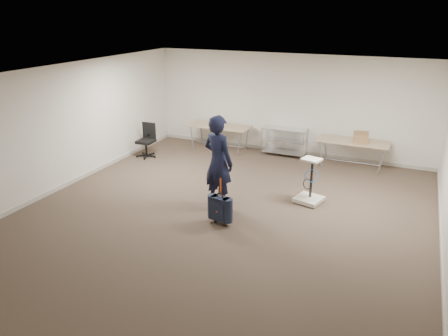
% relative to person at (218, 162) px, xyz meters
% --- Properties ---
extents(ground, '(9.00, 9.00, 0.00)m').
position_rel_person_xyz_m(ground, '(0.29, -0.38, -0.98)').
color(ground, '#423628').
rests_on(ground, ground).
extents(room_shell, '(8.00, 9.00, 9.00)m').
position_rel_person_xyz_m(room_shell, '(0.29, 1.00, -0.93)').
color(room_shell, silver).
rests_on(room_shell, ground).
extents(folding_table_left, '(1.80, 0.75, 0.73)m').
position_rel_person_xyz_m(folding_table_left, '(-1.61, 3.57, -0.30)').
color(folding_table_left, tan).
rests_on(folding_table_left, ground).
extents(folding_table_right, '(1.80, 0.75, 0.73)m').
position_rel_person_xyz_m(folding_table_right, '(2.19, 3.57, -0.30)').
color(folding_table_right, tan).
rests_on(folding_table_right, ground).
extents(wire_shelf, '(1.22, 0.47, 0.80)m').
position_rel_person_xyz_m(wire_shelf, '(0.29, 3.82, -0.54)').
color(wire_shelf, silver).
rests_on(wire_shelf, ground).
extents(person, '(0.83, 0.67, 1.96)m').
position_rel_person_xyz_m(person, '(0.00, 0.00, 0.00)').
color(person, black).
rests_on(person, ground).
extents(suitcase, '(0.37, 0.25, 0.95)m').
position_rel_person_xyz_m(suitcase, '(0.38, -0.74, -0.66)').
color(suitcase, '#161F32').
rests_on(suitcase, ground).
extents(office_chair, '(0.57, 0.57, 0.94)m').
position_rel_person_xyz_m(office_chair, '(-3.21, 2.16, -0.70)').
color(office_chair, black).
rests_on(office_chair, ground).
extents(equipment_cart, '(0.65, 0.65, 0.99)m').
position_rel_person_xyz_m(equipment_cart, '(1.70, 0.96, -0.72)').
color(equipment_cart, '#F1E3CF').
rests_on(equipment_cart, ground).
extents(cardboard_box, '(0.40, 0.32, 0.27)m').
position_rel_person_xyz_m(cardboard_box, '(2.37, 3.48, -0.12)').
color(cardboard_box, brown).
rests_on(cardboard_box, folding_table_right).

